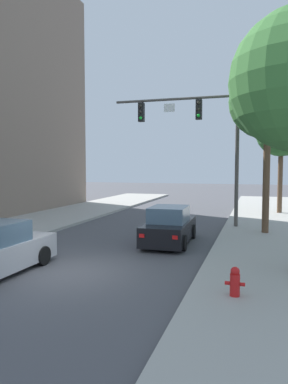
% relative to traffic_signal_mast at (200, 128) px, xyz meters
% --- Properties ---
extents(ground_plane, '(120.00, 120.00, 0.00)m').
position_rel_traffic_signal_mast_xyz_m(ground_plane, '(-2.67, -9.62, -5.35)').
color(ground_plane, '#4C4C51').
extents(traffic_signal_mast, '(6.82, 0.38, 7.50)m').
position_rel_traffic_signal_mast_xyz_m(traffic_signal_mast, '(0.00, 0.00, 0.00)').
color(traffic_signal_mast, '#514C47').
rests_on(traffic_signal_mast, sidewalk_right).
extents(car_lead_black, '(1.93, 4.29, 1.60)m').
position_rel_traffic_signal_mast_xyz_m(car_lead_black, '(-0.59, -4.52, -4.63)').
color(car_lead_black, black).
rests_on(car_lead_black, ground).
extents(fire_hydrant, '(0.48, 0.24, 0.72)m').
position_rel_traffic_signal_mast_xyz_m(fire_hydrant, '(2.50, -10.61, -4.85)').
color(fire_hydrant, red).
rests_on(fire_hydrant, sidewalk_right).
extents(street_tree_second, '(3.62, 3.62, 8.03)m').
position_rel_traffic_signal_mast_xyz_m(street_tree_second, '(3.37, -1.48, 0.98)').
color(street_tree_second, brown).
rests_on(street_tree_second, sidewalk_right).
extents(street_tree_third, '(3.38, 3.38, 7.21)m').
position_rel_traffic_signal_mast_xyz_m(street_tree_third, '(4.46, 6.71, 0.28)').
color(street_tree_third, brown).
rests_on(street_tree_third, sidewalk_right).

